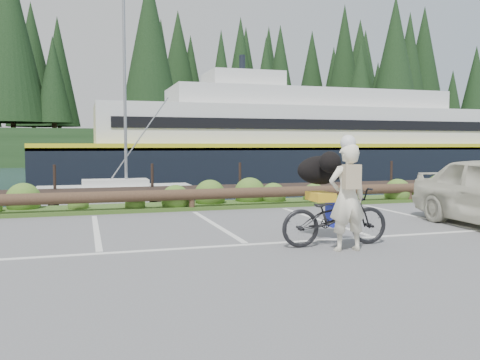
# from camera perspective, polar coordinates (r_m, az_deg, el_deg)

# --- Properties ---
(ground) EXTENTS (72.00, 72.00, 0.00)m
(ground) POSITION_cam_1_polar(r_m,az_deg,el_deg) (9.69, 0.13, -6.85)
(ground) COLOR #59595B
(harbor_backdrop) EXTENTS (170.00, 160.00, 30.00)m
(harbor_backdrop) POSITION_cam_1_polar(r_m,az_deg,el_deg) (87.68, -15.00, 2.67)
(harbor_backdrop) COLOR #1B2C41
(harbor_backdrop) RESTS_ON ground
(vegetation_strip) EXTENTS (34.00, 1.60, 0.10)m
(vegetation_strip) POSITION_cam_1_polar(r_m,az_deg,el_deg) (14.77, -5.97, -2.92)
(vegetation_strip) COLOR #3D5B21
(vegetation_strip) RESTS_ON ground
(log_rail) EXTENTS (32.00, 0.30, 0.60)m
(log_rail) POSITION_cam_1_polar(r_m,az_deg,el_deg) (14.09, -5.42, -3.45)
(log_rail) COLOR #443021
(log_rail) RESTS_ON ground
(bicycle) EXTENTS (2.05, 0.79, 1.06)m
(bicycle) POSITION_cam_1_polar(r_m,az_deg,el_deg) (9.32, 10.62, -4.05)
(bicycle) COLOR black
(bicycle) RESTS_ON ground
(cyclist) EXTENTS (0.69, 0.47, 1.84)m
(cyclist) POSITION_cam_1_polar(r_m,az_deg,el_deg) (8.85, 11.95, -1.96)
(cyclist) COLOR white
(cyclist) RESTS_ON ground
(dog) EXTENTS (0.51, 0.97, 0.55)m
(dog) POSITION_cam_1_polar(r_m,az_deg,el_deg) (9.83, 9.07, 1.11)
(dog) COLOR black
(dog) RESTS_ON bicycle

